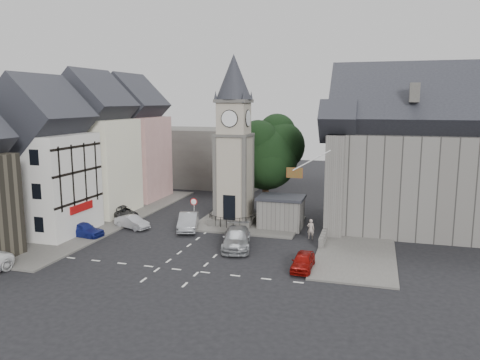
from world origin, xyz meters
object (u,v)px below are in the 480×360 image
(stone_shelter, at_px, (281,212))
(pedestrian, at_px, (311,229))
(car_east_red, at_px, (303,261))
(clock_tower, at_px, (234,141))
(car_west_blue, at_px, (83,229))

(stone_shelter, bearing_deg, pedestrian, -41.08)
(stone_shelter, distance_m, car_east_red, 11.17)
(clock_tower, height_order, pedestrian, clock_tower)
(car_east_red, xyz_separation_m, pedestrian, (-0.50, 7.71, 0.28))
(car_west_blue, height_order, pedestrian, pedestrian)
(car_east_red, relative_size, pedestrian, 2.01)
(car_west_blue, distance_m, car_east_red, 20.18)
(car_east_red, height_order, pedestrian, pedestrian)
(car_west_blue, bearing_deg, clock_tower, -47.39)
(clock_tower, relative_size, pedestrian, 9.11)
(clock_tower, xyz_separation_m, car_west_blue, (-11.50, -8.28, -7.45))
(car_east_red, distance_m, pedestrian, 7.73)
(clock_tower, relative_size, stone_shelter, 3.78)
(clock_tower, xyz_separation_m, pedestrian, (8.00, -3.28, -7.23))
(stone_shelter, xyz_separation_m, car_east_red, (3.70, -10.50, -0.94))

